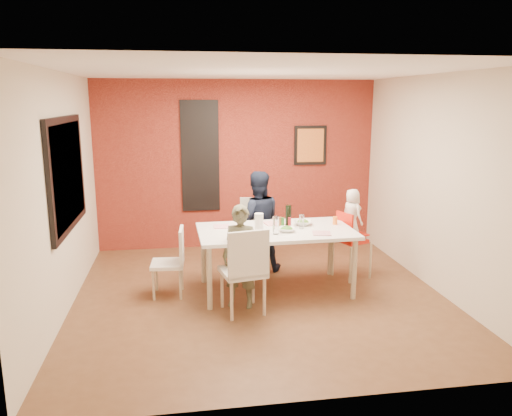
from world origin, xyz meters
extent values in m
plane|color=brown|center=(0.00, 0.00, 0.00)|extent=(4.50, 4.50, 0.00)
cube|color=white|center=(0.00, 0.00, 2.70)|extent=(4.50, 4.50, 0.02)
cube|color=beige|center=(0.00, 2.25, 1.35)|extent=(4.50, 0.02, 2.70)
cube|color=beige|center=(0.00, -2.25, 1.35)|extent=(4.50, 0.02, 2.70)
cube|color=beige|center=(-2.25, 0.00, 1.35)|extent=(0.02, 4.50, 2.70)
cube|color=beige|center=(2.25, 0.00, 1.35)|extent=(0.02, 4.50, 2.70)
cube|color=maroon|center=(0.00, 2.23, 1.35)|extent=(4.50, 0.02, 2.70)
cube|color=black|center=(-2.22, 0.20, 1.55)|extent=(0.05, 1.70, 1.30)
cube|color=black|center=(-2.21, 0.20, 1.55)|extent=(0.02, 1.55, 1.15)
cube|color=silver|center=(-0.60, 2.21, 1.50)|extent=(0.55, 0.03, 1.70)
cube|color=black|center=(-0.60, 2.21, 1.50)|extent=(0.60, 0.03, 1.76)
cube|color=black|center=(1.20, 2.21, 1.65)|extent=(0.54, 0.03, 0.64)
cube|color=orange|center=(1.20, 2.19, 1.65)|extent=(0.44, 0.01, 0.54)
cube|color=white|center=(0.23, 0.15, 0.78)|extent=(1.95, 1.11, 0.04)
cylinder|color=tan|center=(-0.64, -0.32, 0.38)|extent=(0.06, 0.06, 0.76)
cylinder|color=tan|center=(-0.66, 0.58, 0.38)|extent=(0.06, 0.06, 0.76)
cylinder|color=tan|center=(1.11, -0.28, 0.38)|extent=(0.06, 0.06, 0.76)
cylinder|color=tan|center=(1.09, 0.62, 0.38)|extent=(0.06, 0.06, 0.76)
cube|color=silver|center=(-0.27, -0.44, 0.48)|extent=(0.55, 0.55, 0.05)
cube|color=silver|center=(-0.23, -0.65, 0.74)|extent=(0.47, 0.13, 0.53)
cylinder|color=#C4AB92|center=(-0.12, -0.21, 0.23)|extent=(0.04, 0.04, 0.46)
cylinder|color=#C4AB92|center=(-0.04, -0.59, 0.23)|extent=(0.04, 0.04, 0.46)
cylinder|color=#C4AB92|center=(-0.49, -0.29, 0.23)|extent=(0.04, 0.04, 0.46)
cylinder|color=#C4AB92|center=(-0.42, -0.66, 0.23)|extent=(0.04, 0.04, 0.46)
cube|color=beige|center=(0.12, 1.13, 0.46)|extent=(0.52, 0.52, 0.05)
cube|color=beige|center=(0.15, 1.33, 0.72)|extent=(0.45, 0.12, 0.52)
cylinder|color=beige|center=(-0.09, 0.98, 0.22)|extent=(0.04, 0.04, 0.45)
cylinder|color=beige|center=(-0.03, 1.34, 0.22)|extent=(0.04, 0.04, 0.45)
cylinder|color=beige|center=(0.27, 0.91, 0.22)|extent=(0.04, 0.04, 0.45)
cylinder|color=beige|center=(0.33, 1.28, 0.22)|extent=(0.04, 0.04, 0.45)
cube|color=white|center=(-1.12, 0.20, 0.40)|extent=(0.42, 0.42, 0.04)
cube|color=white|center=(-0.94, 0.19, 0.63)|extent=(0.06, 0.40, 0.45)
cylinder|color=#BCAA8C|center=(-1.27, 0.37, 0.19)|extent=(0.03, 0.03, 0.39)
cylinder|color=#BCAA8C|center=(-0.95, 0.35, 0.19)|extent=(0.03, 0.03, 0.39)
cylinder|color=#BCAA8C|center=(-1.29, 0.05, 0.19)|extent=(0.03, 0.03, 0.39)
cylinder|color=#BCAA8C|center=(-0.97, 0.03, 0.19)|extent=(0.03, 0.03, 0.39)
cube|color=red|center=(1.35, 0.47, 0.52)|extent=(0.42, 0.42, 0.05)
cube|color=red|center=(1.21, 0.42, 0.73)|extent=(0.15, 0.31, 0.38)
cube|color=red|center=(1.35, 0.47, 0.61)|extent=(0.42, 0.42, 0.02)
cylinder|color=#B9AB89|center=(1.58, 0.37, 0.25)|extent=(0.03, 0.03, 0.50)
cylinder|color=#B9AB89|center=(1.25, 0.24, 0.25)|extent=(0.03, 0.03, 0.50)
cylinder|color=#B9AB89|center=(1.45, 0.70, 0.25)|extent=(0.03, 0.03, 0.50)
cylinder|color=#B9AB89|center=(1.12, 0.57, 0.25)|extent=(0.03, 0.03, 0.50)
imported|color=#51503A|center=(-0.27, -0.28, 0.61)|extent=(0.51, 0.42, 1.21)
imported|color=black|center=(0.12, 0.97, 0.71)|extent=(0.72, 0.57, 1.42)
imported|color=silver|center=(1.33, 0.47, 0.88)|extent=(0.33, 0.39, 0.68)
cube|color=white|center=(-0.09, -0.24, 0.81)|extent=(0.22, 0.22, 0.01)
cube|color=white|center=(0.26, 0.45, 0.81)|extent=(0.28, 0.28, 0.01)
cube|color=silver|center=(0.74, -0.13, 0.81)|extent=(0.25, 0.25, 0.01)
cube|color=white|center=(-0.43, 0.38, 0.81)|extent=(0.21, 0.21, 0.01)
imported|color=white|center=(0.34, 0.03, 0.83)|extent=(0.25, 0.25, 0.05)
imported|color=white|center=(0.62, 0.32, 0.83)|extent=(0.29, 0.29, 0.06)
cylinder|color=black|center=(0.41, 0.25, 0.94)|extent=(0.07, 0.07, 0.28)
cylinder|color=white|center=(0.19, -0.05, 0.91)|extent=(0.08, 0.08, 0.22)
cylinder|color=silver|center=(0.55, 0.14, 0.89)|extent=(0.06, 0.06, 0.18)
cylinder|color=white|center=(-0.01, 0.04, 0.92)|extent=(0.11, 0.11, 0.24)
cylinder|color=red|center=(0.41, 0.18, 0.87)|extent=(0.04, 0.04, 0.14)
cylinder|color=#296A23|center=(0.32, 0.16, 0.87)|extent=(0.04, 0.04, 0.14)
cylinder|color=brown|center=(0.29, 0.18, 0.87)|extent=(0.04, 0.04, 0.15)
cylinder|color=orange|center=(1.03, 0.28, 0.85)|extent=(0.06, 0.06, 0.10)
camera|label=1|loc=(-0.95, -5.75, 2.39)|focal=35.00mm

